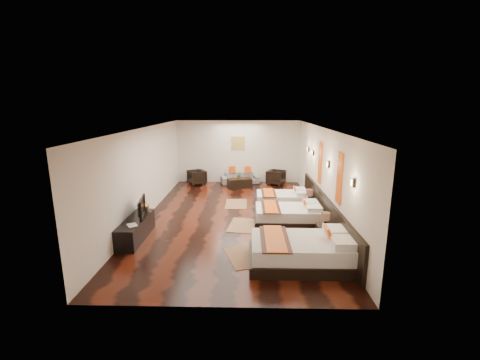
{
  "coord_description": "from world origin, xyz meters",
  "views": [
    {
      "loc": [
        0.45,
        -9.77,
        3.48
      ],
      "look_at": [
        0.2,
        0.41,
        1.1
      ],
      "focal_mm": 24.18,
      "sensor_mm": 36.0,
      "label": 1
    }
  ],
  "objects_px": {
    "sofa": "(240,178)",
    "bed_far": "(283,199)",
    "tv": "(139,207)",
    "figurine": "(143,205)",
    "coffee_table": "(240,183)",
    "table_plant": "(239,175)",
    "tv_console": "(136,229)",
    "nightstand_b": "(309,205)",
    "armchair_right": "(276,177)",
    "bed_near": "(303,251)",
    "nightstand_a": "(325,232)",
    "book": "(128,226)",
    "armchair_left": "(197,177)",
    "bed_mid": "(289,215)"
  },
  "relations": [
    {
      "from": "sofa",
      "to": "coffee_table",
      "type": "xyz_separation_m",
      "value": [
        -0.0,
        -0.76,
        -0.05
      ]
    },
    {
      "from": "tv_console",
      "to": "figurine",
      "type": "height_order",
      "value": "figurine"
    },
    {
      "from": "bed_near",
      "to": "book",
      "type": "distance_m",
      "value": 4.27
    },
    {
      "from": "sofa",
      "to": "table_plant",
      "type": "height_order",
      "value": "table_plant"
    },
    {
      "from": "bed_near",
      "to": "coffee_table",
      "type": "xyz_separation_m",
      "value": [
        -1.6,
        6.8,
        -0.11
      ]
    },
    {
      "from": "tv",
      "to": "coffee_table",
      "type": "xyz_separation_m",
      "value": [
        2.55,
        5.3,
        -0.61
      ]
    },
    {
      "from": "nightstand_a",
      "to": "coffee_table",
      "type": "relative_size",
      "value": 0.81
    },
    {
      "from": "bed_far",
      "to": "coffee_table",
      "type": "distance_m",
      "value": 2.98
    },
    {
      "from": "bed_far",
      "to": "sofa",
      "type": "height_order",
      "value": "bed_far"
    },
    {
      "from": "nightstand_a",
      "to": "tv_console",
      "type": "xyz_separation_m",
      "value": [
        -4.95,
        0.1,
        -0.01
      ]
    },
    {
      "from": "nightstand_b",
      "to": "armchair_right",
      "type": "bearing_deg",
      "value": 100.56
    },
    {
      "from": "bed_far",
      "to": "coffee_table",
      "type": "bearing_deg",
      "value": 122.31
    },
    {
      "from": "nightstand_a",
      "to": "figurine",
      "type": "bearing_deg",
      "value": 170.67
    },
    {
      "from": "book",
      "to": "armchair_right",
      "type": "height_order",
      "value": "armchair_right"
    },
    {
      "from": "sofa",
      "to": "bed_far",
      "type": "bearing_deg",
      "value": -78.27
    },
    {
      "from": "tv",
      "to": "table_plant",
      "type": "relative_size",
      "value": 3.11
    },
    {
      "from": "bed_near",
      "to": "table_plant",
      "type": "distance_m",
      "value": 7.01
    },
    {
      "from": "bed_mid",
      "to": "book",
      "type": "relative_size",
      "value": 6.88
    },
    {
      "from": "bed_near",
      "to": "armchair_right",
      "type": "xyz_separation_m",
      "value": [
        0.01,
        7.37,
        0.02
      ]
    },
    {
      "from": "bed_far",
      "to": "table_plant",
      "type": "bearing_deg",
      "value": 122.4
    },
    {
      "from": "bed_far",
      "to": "table_plant",
      "type": "xyz_separation_m",
      "value": [
        -1.61,
        2.54,
        0.3
      ]
    },
    {
      "from": "coffee_table",
      "to": "table_plant",
      "type": "relative_size",
      "value": 3.44
    },
    {
      "from": "book",
      "to": "sofa",
      "type": "xyz_separation_m",
      "value": [
        2.6,
        6.81,
        -0.32
      ]
    },
    {
      "from": "tv",
      "to": "coffee_table",
      "type": "relative_size",
      "value": 0.9
    },
    {
      "from": "bed_mid",
      "to": "coffee_table",
      "type": "relative_size",
      "value": 2.02
    },
    {
      "from": "armchair_left",
      "to": "coffee_table",
      "type": "distance_m",
      "value": 2.0
    },
    {
      "from": "bed_far",
      "to": "table_plant",
      "type": "height_order",
      "value": "bed_far"
    },
    {
      "from": "tv",
      "to": "figurine",
      "type": "xyz_separation_m",
      "value": [
        -0.05,
        0.51,
        -0.1
      ]
    },
    {
      "from": "bed_near",
      "to": "tv",
      "type": "distance_m",
      "value": 4.44
    },
    {
      "from": "armchair_right",
      "to": "nightstand_a",
      "type": "bearing_deg",
      "value": -147.28
    },
    {
      "from": "tv",
      "to": "sofa",
      "type": "relative_size",
      "value": 0.53
    },
    {
      "from": "bed_far",
      "to": "tv_console",
      "type": "height_order",
      "value": "bed_far"
    },
    {
      "from": "table_plant",
      "to": "bed_mid",
      "type": "bearing_deg",
      "value": -69.34
    },
    {
      "from": "armchair_left",
      "to": "table_plant",
      "type": "relative_size",
      "value": 2.45
    },
    {
      "from": "tv_console",
      "to": "table_plant",
      "type": "xyz_separation_m",
      "value": [
        2.58,
        5.53,
        0.27
      ]
    },
    {
      "from": "nightstand_b",
      "to": "tv_console",
      "type": "relative_size",
      "value": 0.46
    },
    {
      "from": "armchair_right",
      "to": "table_plant",
      "type": "bearing_deg",
      "value": 134.9
    },
    {
      "from": "bed_mid",
      "to": "bed_far",
      "type": "distance_m",
      "value": 1.74
    },
    {
      "from": "nightstand_a",
      "to": "armchair_left",
      "type": "distance_m",
      "value": 7.48
    },
    {
      "from": "table_plant",
      "to": "nightstand_a",
      "type": "bearing_deg",
      "value": -67.23
    },
    {
      "from": "nightstand_b",
      "to": "book",
      "type": "xyz_separation_m",
      "value": [
        -4.95,
        -2.69,
        0.28
      ]
    },
    {
      "from": "book",
      "to": "nightstand_b",
      "type": "bearing_deg",
      "value": 28.51
    },
    {
      "from": "book",
      "to": "figurine",
      "type": "xyz_separation_m",
      "value": [
        0.0,
        1.26,
        0.15
      ]
    },
    {
      "from": "nightstand_a",
      "to": "armchair_left",
      "type": "height_order",
      "value": "nightstand_a"
    },
    {
      "from": "armchair_right",
      "to": "sofa",
      "type": "bearing_deg",
      "value": 109.49
    },
    {
      "from": "tv_console",
      "to": "tv",
      "type": "bearing_deg",
      "value": 76.53
    },
    {
      "from": "armchair_left",
      "to": "armchair_right",
      "type": "xyz_separation_m",
      "value": [
        3.54,
        0.05,
        0.0
      ]
    },
    {
      "from": "tv",
      "to": "armchair_right",
      "type": "distance_m",
      "value": 7.22
    },
    {
      "from": "tv_console",
      "to": "table_plant",
      "type": "relative_size",
      "value": 6.19
    },
    {
      "from": "tv",
      "to": "book",
      "type": "bearing_deg",
      "value": 165.14
    }
  ]
}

